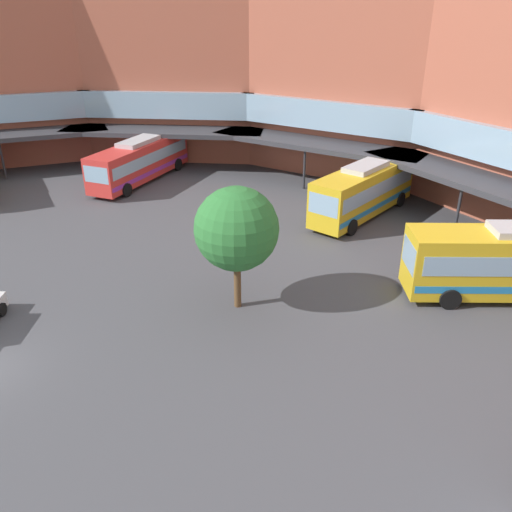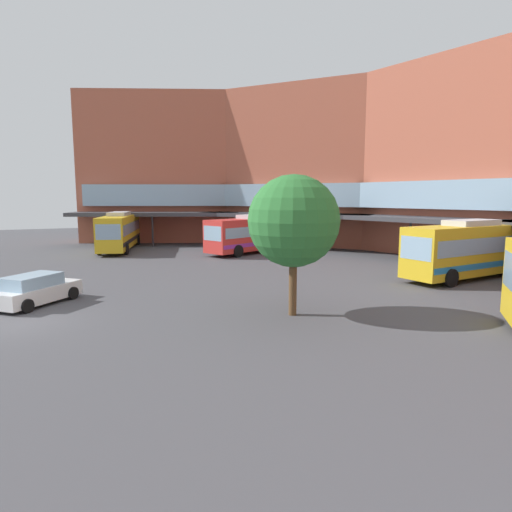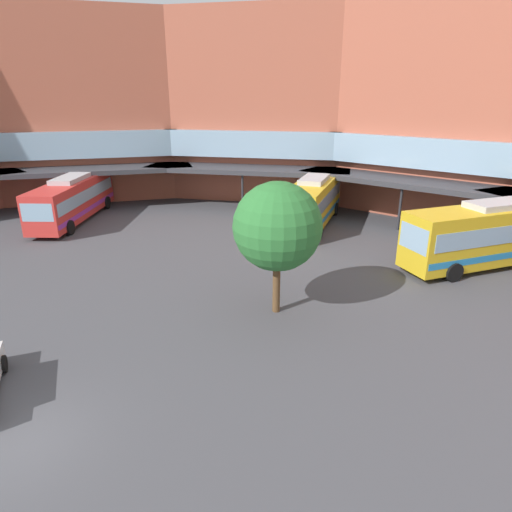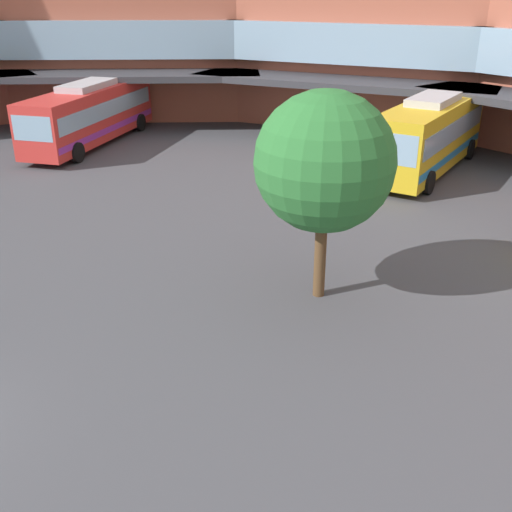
# 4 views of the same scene
# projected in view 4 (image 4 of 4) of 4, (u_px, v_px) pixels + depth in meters

# --- Properties ---
(station_building) EXTENTS (77.84, 37.27, 17.19)m
(station_building) POSITION_uv_depth(u_px,v_px,m) (424.00, 1.00, 27.44)
(station_building) COLOR #AD5942
(station_building) RESTS_ON ground
(bus_2) EXTENTS (7.04, 11.79, 3.64)m
(bus_2) POSITION_uv_depth(u_px,v_px,m) (90.00, 113.00, 36.33)
(bus_2) COLOR red
(bus_2) RESTS_ON ground
(bus_4) EXTENTS (3.74, 10.77, 3.85)m
(bus_4) POSITION_uv_depth(u_px,v_px,m) (430.00, 134.00, 30.94)
(bus_4) COLOR gold
(bus_4) RESTS_ON ground
(plaza_tree) EXTENTS (4.11, 4.11, 6.33)m
(plaza_tree) POSITION_uv_depth(u_px,v_px,m) (325.00, 163.00, 17.48)
(plaza_tree) COLOR brown
(plaza_tree) RESTS_ON ground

